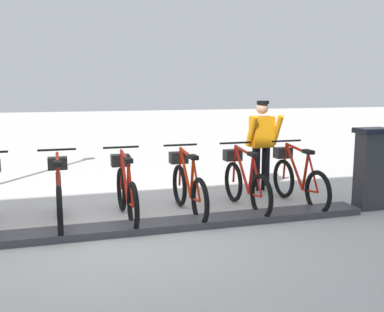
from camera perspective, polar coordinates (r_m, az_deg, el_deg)
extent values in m
plane|color=silver|center=(5.95, -10.20, -9.85)|extent=(60.00, 60.00, 0.00)
cube|color=#47474C|center=(5.94, -10.22, -9.39)|extent=(0.44, 7.32, 0.10)
cube|color=#38383D|center=(7.40, 22.21, -1.86)|extent=(0.28, 0.44, 1.20)
cube|color=#194C8C|center=(7.46, 21.65, 0.98)|extent=(0.03, 0.30, 0.40)
cube|color=black|center=(7.32, 22.50, 3.07)|extent=(0.36, 0.52, 0.08)
torus|color=black|center=(6.89, 16.04, -4.56)|extent=(0.67, 0.08, 0.67)
torus|color=black|center=(7.77, 11.80, -2.89)|extent=(0.67, 0.08, 0.67)
cylinder|color=red|center=(7.42, 13.15, -1.28)|extent=(0.60, 0.05, 0.70)
cylinder|color=red|center=(7.14, 14.52, -2.02)|extent=(0.16, 0.05, 0.61)
cylinder|color=red|center=(7.33, 13.47, 0.95)|extent=(0.69, 0.05, 0.11)
cylinder|color=red|center=(7.07, 15.09, -4.41)|extent=(0.43, 0.04, 0.09)
cylinder|color=red|center=(6.96, 15.45, -2.11)|extent=(0.33, 0.04, 0.56)
cylinder|color=red|center=(7.68, 11.98, -0.69)|extent=(0.10, 0.04, 0.62)
cube|color=black|center=(7.04, 14.88, 0.53)|extent=(0.22, 0.10, 0.06)
cylinder|color=black|center=(7.61, 12.18, 1.93)|extent=(0.04, 0.54, 0.03)
cube|color=#2D2D2D|center=(7.73, 11.72, 0.41)|extent=(0.20, 0.28, 0.18)
torus|color=black|center=(6.45, 9.00, -5.24)|extent=(0.67, 0.08, 0.67)
torus|color=black|center=(7.38, 5.39, -3.36)|extent=(0.67, 0.08, 0.67)
cylinder|color=red|center=(7.01, 6.50, -1.69)|extent=(0.60, 0.05, 0.70)
cylinder|color=red|center=(6.71, 7.67, -2.50)|extent=(0.16, 0.05, 0.61)
cylinder|color=red|center=(6.91, 6.75, 0.66)|extent=(0.69, 0.05, 0.11)
cylinder|color=red|center=(6.64, 8.18, -5.05)|extent=(0.43, 0.04, 0.09)
cylinder|color=red|center=(6.52, 8.46, -2.61)|extent=(0.33, 0.04, 0.56)
cylinder|color=red|center=(7.29, 5.52, -1.05)|extent=(0.10, 0.04, 0.62)
cube|color=black|center=(6.60, 7.95, 0.21)|extent=(0.22, 0.10, 0.06)
cylinder|color=black|center=(7.21, 5.65, 1.71)|extent=(0.04, 0.54, 0.03)
cube|color=#2D2D2D|center=(7.34, 5.29, 0.11)|extent=(0.20, 0.28, 0.18)
torus|color=black|center=(6.11, 1.04, -5.92)|extent=(0.67, 0.08, 0.67)
torus|color=black|center=(7.09, -1.64, -3.83)|extent=(0.67, 0.08, 0.67)
cylinder|color=red|center=(6.71, -0.86, -2.12)|extent=(0.60, 0.05, 0.70)
cylinder|color=red|center=(6.40, 0.02, -2.99)|extent=(0.16, 0.05, 0.61)
cylinder|color=red|center=(6.60, -0.71, 0.34)|extent=(0.69, 0.05, 0.11)
cylinder|color=red|center=(6.32, 0.43, -5.69)|extent=(0.43, 0.04, 0.09)
cylinder|color=red|center=(6.19, 0.60, -3.13)|extent=(0.33, 0.04, 0.56)
cylinder|color=red|center=(7.00, -1.58, -1.43)|extent=(0.10, 0.04, 0.62)
cube|color=black|center=(6.28, 0.18, -0.15)|extent=(0.22, 0.10, 0.06)
cylinder|color=black|center=(6.92, -1.53, 1.44)|extent=(0.04, 0.54, 0.03)
cube|color=#2D2D2D|center=(7.05, -1.76, -0.22)|extent=(0.20, 0.28, 0.18)
torus|color=black|center=(5.91, -7.67, -6.52)|extent=(0.67, 0.08, 0.67)
torus|color=black|center=(6.92, -9.14, -4.27)|extent=(0.67, 0.08, 0.67)
cylinder|color=red|center=(6.53, -8.77, -2.54)|extent=(0.60, 0.05, 0.70)
cylinder|color=red|center=(6.20, -8.29, -3.47)|extent=(0.16, 0.05, 0.61)
cylinder|color=red|center=(6.41, -8.75, -0.02)|extent=(0.69, 0.05, 0.11)
cylinder|color=red|center=(6.12, -8.00, -6.26)|extent=(0.43, 0.04, 0.09)
cylinder|color=red|center=(5.99, -7.97, -3.63)|extent=(0.33, 0.04, 0.56)
cylinder|color=red|center=(6.82, -9.17, -1.81)|extent=(0.10, 0.04, 0.62)
cube|color=black|center=(6.08, -8.27, -0.55)|extent=(0.22, 0.10, 0.06)
cylinder|color=black|center=(6.74, -9.21, 1.13)|extent=(0.04, 0.54, 0.03)
cube|color=#2D2D2D|center=(6.88, -9.29, -0.57)|extent=(0.20, 0.28, 0.18)
torus|color=black|center=(5.85, -16.79, -6.99)|extent=(0.67, 0.08, 0.67)
torus|color=black|center=(6.87, -16.90, -4.65)|extent=(0.67, 0.08, 0.67)
cylinder|color=red|center=(6.47, -16.98, -2.93)|extent=(0.60, 0.05, 0.70)
cylinder|color=red|center=(6.14, -16.94, -3.88)|extent=(0.16, 0.05, 0.61)
cylinder|color=red|center=(6.36, -17.10, -0.39)|extent=(0.69, 0.05, 0.11)
cylinder|color=red|center=(6.06, -16.81, -6.71)|extent=(0.43, 0.04, 0.09)
cylinder|color=red|center=(5.93, -16.93, -4.07)|extent=(0.33, 0.04, 0.56)
cylinder|color=red|center=(6.77, -17.01, -2.17)|extent=(0.10, 0.04, 0.62)
cube|color=black|center=(6.02, -17.07, -0.94)|extent=(0.22, 0.10, 0.06)
cylinder|color=black|center=(6.69, -17.15, 0.79)|extent=(0.04, 0.54, 0.03)
cube|color=#2D2D2D|center=(6.83, -17.07, -0.92)|extent=(0.20, 0.28, 0.18)
cube|color=white|center=(8.25, 9.73, -4.16)|extent=(0.27, 0.12, 0.10)
cube|color=white|center=(8.25, 7.99, -4.12)|extent=(0.27, 0.12, 0.10)
cylinder|color=black|center=(8.22, 9.54, -1.50)|extent=(0.15, 0.15, 0.82)
cylinder|color=black|center=(8.13, 8.31, -1.59)|extent=(0.15, 0.15, 0.82)
cube|color=orange|center=(8.08, 9.04, 3.13)|extent=(0.28, 0.41, 0.56)
cylinder|color=orange|center=(8.12, 11.00, 3.31)|extent=(0.34, 0.12, 0.57)
cylinder|color=orange|center=(7.87, 7.73, 3.21)|extent=(0.34, 0.12, 0.57)
sphere|color=tan|center=(8.05, 9.12, 6.18)|extent=(0.22, 0.22, 0.22)
cylinder|color=black|center=(8.03, 9.20, 6.89)|extent=(0.22, 0.22, 0.06)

